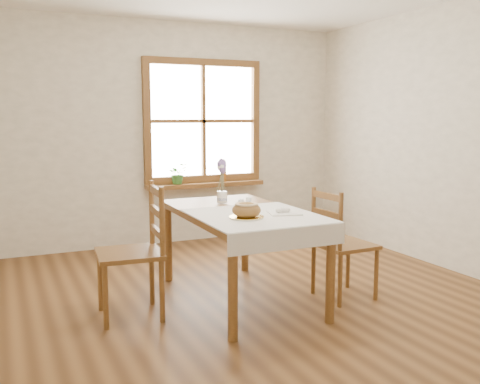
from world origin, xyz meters
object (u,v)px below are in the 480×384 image
object	(u,v)px
dining_table	(240,220)
flower_vase	(222,198)
bread_plate	(246,217)
chair_left	(129,251)
chair_right	(345,243)

from	to	relation	value
dining_table	flower_vase	world-z (taller)	flower_vase
dining_table	bread_plate	size ratio (longest dim) A/B	6.40
dining_table	bread_plate	world-z (taller)	bread_plate
chair_left	bread_plate	xyz separation A→B (m)	(0.80, -0.37, 0.26)
chair_left	chair_right	bearing A→B (deg)	84.77
chair_left	bread_plate	size ratio (longest dim) A/B	4.04
chair_left	bread_plate	world-z (taller)	chair_left
bread_plate	chair_left	bearing A→B (deg)	154.78
dining_table	chair_right	bearing A→B (deg)	-20.81
dining_table	chair_left	bearing A→B (deg)	-179.61
chair_right	flower_vase	size ratio (longest dim) A/B	9.22
chair_right	bread_plate	xyz separation A→B (m)	(-0.94, -0.07, 0.31)
chair_right	bread_plate	world-z (taller)	chair_right
flower_vase	chair_right	bearing A→B (deg)	-39.58
chair_left	dining_table	bearing A→B (deg)	95.13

